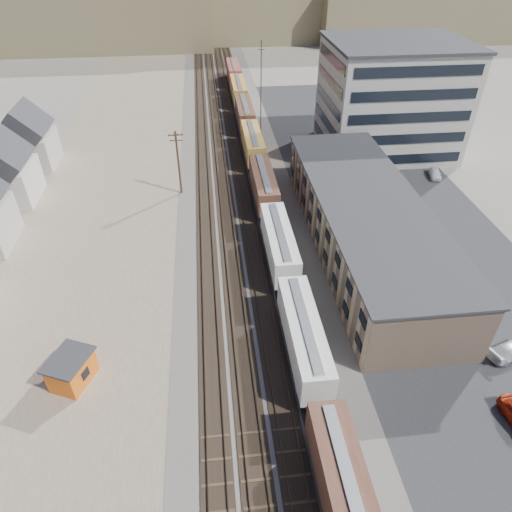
{
  "coord_description": "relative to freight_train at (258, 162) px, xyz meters",
  "views": [
    {
      "loc": [
        -4.0,
        -21.39,
        34.63
      ],
      "look_at": [
        0.69,
        20.53,
        3.0
      ],
      "focal_mm": 32.0,
      "sensor_mm": 36.0,
      "label": 1
    }
  ],
  "objects": [
    {
      "name": "asphalt_lot",
      "position": [
        18.2,
        -10.84,
        -2.77
      ],
      "size": [
        26.0,
        120.0,
        0.04
      ],
      "primitive_type": "cube",
      "color": "#232326",
      "rests_on": "ground"
    },
    {
      "name": "freight_train",
      "position": [
        0.0,
        0.0,
        0.0
      ],
      "size": [
        3.0,
        119.74,
        4.46
      ],
      "color": "black",
      "rests_on": "ground"
    },
    {
      "name": "dirt_yard",
      "position": [
        -23.8,
        -5.84,
        -2.78
      ],
      "size": [
        24.0,
        180.0,
        0.03
      ],
      "primitive_type": "cube",
      "color": "#715D4E",
      "rests_on": "ground"
    },
    {
      "name": "utility_pole_north",
      "position": [
        -12.3,
        -3.84,
        2.5
      ],
      "size": [
        2.2,
        0.32,
        10.0
      ],
      "color": "#382619",
      "rests_on": "ground"
    },
    {
      "name": "maintenance_shed",
      "position": [
        -21.46,
        -38.64,
        -1.23
      ],
      "size": [
        4.59,
        5.09,
        3.05
      ],
      "color": "#D75E14",
      "rests_on": "ground"
    },
    {
      "name": "warehouse",
      "position": [
        11.18,
        -20.84,
        0.86
      ],
      "size": [
        12.4,
        40.4,
        7.25
      ],
      "color": "tan",
      "rests_on": "ground"
    },
    {
      "name": "parked_car_silver",
      "position": [
        20.24,
        -40.24,
        -2.06
      ],
      "size": [
        5.46,
        3.56,
        1.47
      ],
      "primitive_type": "imported",
      "rotation": [
        0.0,
        0.0,
        1.89
      ],
      "color": "#B6B7BE",
      "rests_on": "ground"
    },
    {
      "name": "parked_car_far",
      "position": [
        28.93,
        -3.11,
        -2.11
      ],
      "size": [
        2.53,
        4.28,
        1.37
      ],
      "primitive_type": "imported",
      "rotation": [
        0.0,
        0.0,
        -0.24
      ],
      "color": "silver",
      "rests_on": "ground"
    },
    {
      "name": "office_tower",
      "position": [
        24.15,
        9.11,
        6.47
      ],
      "size": [
        22.6,
        18.6,
        18.45
      ],
      "color": "#9E998E",
      "rests_on": "ground"
    },
    {
      "name": "parked_car_blue",
      "position": [
        19.22,
        -5.82,
        -1.95
      ],
      "size": [
        6.24,
        6.34,
        1.69
      ],
      "primitive_type": "imported",
      "rotation": [
        0.0,
        0.0,
        0.76
      ],
      "color": "navy",
      "rests_on": "ground"
    },
    {
      "name": "ground",
      "position": [
        -3.8,
        -45.84,
        -2.79
      ],
      "size": [
        300.0,
        300.0,
        0.0
      ],
      "primitive_type": "plane",
      "color": "#6B6356",
      "rests_on": "ground"
    },
    {
      "name": "rail_tracks",
      "position": [
        -4.35,
        4.16,
        -2.68
      ],
      "size": [
        11.4,
        200.0,
        0.24
      ],
      "color": "black",
      "rests_on": "ground"
    },
    {
      "name": "radio_mast",
      "position": [
        2.2,
        14.16,
        6.33
      ],
      "size": [
        1.2,
        0.16,
        18.0
      ],
      "color": "black",
      "rests_on": "ground"
    },
    {
      "name": "ballast_bed",
      "position": [
        -3.8,
        4.16,
        -2.76
      ],
      "size": [
        18.0,
        200.0,
        0.06
      ],
      "primitive_type": "cube",
      "color": "#4C4742",
      "rests_on": "ground"
    }
  ]
}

